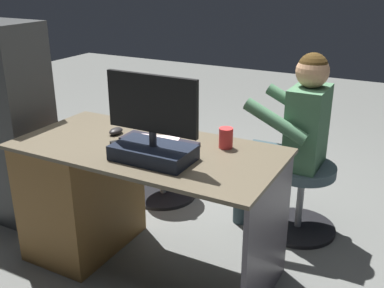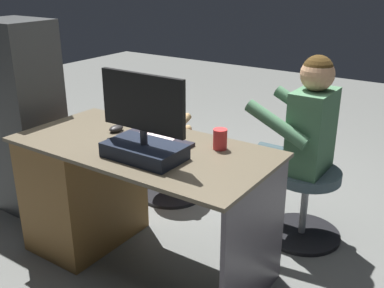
% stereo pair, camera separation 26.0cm
% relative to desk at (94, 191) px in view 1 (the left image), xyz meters
% --- Properties ---
extents(ground_plane, '(10.00, 10.00, 0.00)m').
position_rel_desk_xyz_m(ground_plane, '(-0.37, -0.41, -0.38)').
color(ground_plane, '#60625F').
extents(desk, '(1.40, 0.69, 0.73)m').
position_rel_desk_xyz_m(desk, '(0.00, 0.00, 0.00)').
color(desk, brown).
rests_on(desk, ground_plane).
extents(monitor, '(0.48, 0.23, 0.42)m').
position_rel_desk_xyz_m(monitor, '(-0.50, 0.12, 0.47)').
color(monitor, black).
rests_on(monitor, desk).
extents(keyboard, '(0.42, 0.14, 0.02)m').
position_rel_desk_xyz_m(keyboard, '(-0.41, -0.07, 0.35)').
color(keyboard, black).
rests_on(keyboard, desk).
extents(computer_mouse, '(0.06, 0.10, 0.04)m').
position_rel_desk_xyz_m(computer_mouse, '(-0.12, -0.08, 0.36)').
color(computer_mouse, black).
rests_on(computer_mouse, desk).
extents(cup, '(0.07, 0.07, 0.11)m').
position_rel_desk_xyz_m(cup, '(-0.74, -0.18, 0.40)').
color(cup, red).
rests_on(cup, desk).
extents(tv_remote, '(0.12, 0.15, 0.02)m').
position_rel_desk_xyz_m(tv_remote, '(-0.24, 0.01, 0.35)').
color(tv_remote, black).
rests_on(tv_remote, desk).
extents(notebook_binder, '(0.29, 0.35, 0.02)m').
position_rel_desk_xyz_m(notebook_binder, '(-0.42, 0.01, 0.36)').
color(notebook_binder, beige).
rests_on(notebook_binder, desk).
extents(office_chair_teddy, '(0.49, 0.49, 0.46)m').
position_rel_desk_xyz_m(office_chair_teddy, '(0.01, -0.77, -0.12)').
color(office_chair_teddy, black).
rests_on(office_chair_teddy, ground_plane).
extents(teddy_bear, '(0.23, 0.23, 0.33)m').
position_rel_desk_xyz_m(teddy_bear, '(0.01, -0.78, 0.22)').
color(teddy_bear, tan).
rests_on(teddy_bear, office_chair_teddy).
extents(visitor_chair, '(0.48, 0.48, 0.46)m').
position_rel_desk_xyz_m(visitor_chair, '(-1.01, -0.77, -0.11)').
color(visitor_chair, black).
rests_on(visitor_chair, ground_plane).
extents(person, '(0.52, 0.47, 1.15)m').
position_rel_desk_xyz_m(person, '(-0.93, -0.77, 0.29)').
color(person, '#477451').
rests_on(person, ground_plane).
extents(equipment_rack, '(0.44, 0.36, 1.30)m').
position_rel_desk_xyz_m(equipment_rack, '(0.70, -0.07, 0.26)').
color(equipment_rack, '#333535').
rests_on(equipment_rack, ground_plane).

